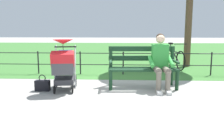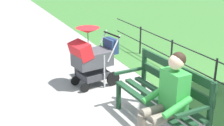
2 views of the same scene
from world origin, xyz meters
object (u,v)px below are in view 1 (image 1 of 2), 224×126
object	(u,v)px
person_on_bench	(161,60)
stroller	(64,64)
handbag	(43,85)
park_bench	(142,65)
bicycle	(174,58)

from	to	relation	value
person_on_bench	stroller	size ratio (longest dim) A/B	1.11
person_on_bench	handbag	xyz separation A→B (m)	(2.65, 0.25, -0.55)
stroller	handbag	distance (m)	0.68
park_bench	person_on_bench	xyz separation A→B (m)	(-0.40, 0.22, 0.15)
park_bench	handbag	bearing A→B (deg)	11.81
park_bench	person_on_bench	size ratio (longest dim) A/B	1.27
bicycle	person_on_bench	bearing A→B (deg)	71.61
person_on_bench	handbag	bearing A→B (deg)	5.37
park_bench	bicycle	xyz separation A→B (m)	(-1.35, -2.65, -0.16)
stroller	bicycle	xyz separation A→B (m)	(-3.12, -3.04, -0.23)
park_bench	stroller	size ratio (longest dim) A/B	1.41
person_on_bench	park_bench	bearing A→B (deg)	-29.39
handbag	bicycle	distance (m)	4.78
person_on_bench	bicycle	xyz separation A→B (m)	(-0.95, -2.87, -0.31)
stroller	bicycle	size ratio (longest dim) A/B	0.70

